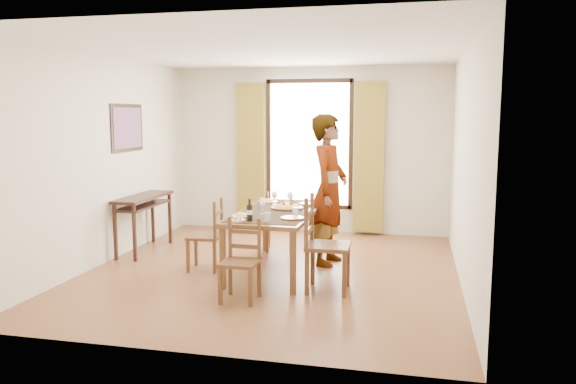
% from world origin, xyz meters
% --- Properties ---
extents(ground, '(5.00, 5.00, 0.00)m').
position_xyz_m(ground, '(0.00, 0.00, 0.00)').
color(ground, '#53291A').
rests_on(ground, ground).
extents(room_shell, '(4.60, 5.10, 2.74)m').
position_xyz_m(room_shell, '(-0.00, 0.13, 1.54)').
color(room_shell, beige).
rests_on(room_shell, ground).
extents(console_table, '(0.38, 1.20, 0.80)m').
position_xyz_m(console_table, '(-2.03, 0.60, 0.68)').
color(console_table, black).
rests_on(console_table, ground).
extents(dining_table, '(0.92, 1.94, 0.76)m').
position_xyz_m(dining_table, '(0.04, 0.09, 0.69)').
color(dining_table, brown).
rests_on(dining_table, ground).
extents(chair_west, '(0.43, 0.43, 0.89)m').
position_xyz_m(chair_west, '(-0.81, -0.11, 0.41)').
color(chair_west, brown).
rests_on(chair_west, ground).
extents(chair_north, '(0.45, 0.45, 0.87)m').
position_xyz_m(chair_north, '(-0.16, 1.06, 0.41)').
color(chair_north, brown).
rests_on(chair_north, ground).
extents(chair_south, '(0.38, 0.38, 0.85)m').
position_xyz_m(chair_south, '(-0.05, -1.12, 0.40)').
color(chair_south, brown).
rests_on(chair_south, ground).
extents(chair_east, '(0.48, 0.48, 1.06)m').
position_xyz_m(chair_east, '(0.76, -0.62, 0.49)').
color(chair_east, brown).
rests_on(chair_east, ground).
extents(man, '(0.83, 0.66, 1.94)m').
position_xyz_m(man, '(0.62, 0.53, 0.97)').
color(man, gray).
rests_on(man, ground).
extents(plate_sw, '(0.27, 0.27, 0.05)m').
position_xyz_m(plate_sw, '(-0.25, -0.45, 0.78)').
color(plate_sw, silver).
rests_on(plate_sw, dining_table).
extents(plate_se, '(0.27, 0.27, 0.05)m').
position_xyz_m(plate_se, '(0.35, -0.43, 0.78)').
color(plate_se, silver).
rests_on(plate_se, dining_table).
extents(plate_nw, '(0.27, 0.27, 0.05)m').
position_xyz_m(plate_nw, '(-0.22, 0.65, 0.78)').
color(plate_nw, silver).
rests_on(plate_nw, dining_table).
extents(plate_ne, '(0.27, 0.27, 0.05)m').
position_xyz_m(plate_ne, '(0.35, 0.62, 0.78)').
color(plate_ne, silver).
rests_on(plate_ne, dining_table).
extents(pasta_platter, '(0.40, 0.40, 0.10)m').
position_xyz_m(pasta_platter, '(0.14, 0.22, 0.81)').
color(pasta_platter, '#C95219').
rests_on(pasta_platter, dining_table).
extents(caprese_plate, '(0.20, 0.20, 0.04)m').
position_xyz_m(caprese_plate, '(-0.23, -0.68, 0.78)').
color(caprese_plate, silver).
rests_on(caprese_plate, dining_table).
extents(wine_glass_a, '(0.08, 0.08, 0.18)m').
position_xyz_m(wine_glass_a, '(-0.05, -0.24, 0.85)').
color(wine_glass_a, white).
rests_on(wine_glass_a, dining_table).
extents(wine_glass_b, '(0.08, 0.08, 0.18)m').
position_xyz_m(wine_glass_b, '(0.13, 0.44, 0.85)').
color(wine_glass_b, white).
rests_on(wine_glass_b, dining_table).
extents(wine_glass_c, '(0.08, 0.08, 0.18)m').
position_xyz_m(wine_glass_c, '(-0.09, 0.49, 0.85)').
color(wine_glass_c, white).
rests_on(wine_glass_c, dining_table).
extents(tumbler_a, '(0.07, 0.07, 0.10)m').
position_xyz_m(tumbler_a, '(0.34, -0.23, 0.81)').
color(tumbler_a, silver).
rests_on(tumbler_a, dining_table).
extents(tumbler_b, '(0.07, 0.07, 0.10)m').
position_xyz_m(tumbler_b, '(-0.24, 0.41, 0.81)').
color(tumbler_b, silver).
rests_on(tumbler_b, dining_table).
extents(tumbler_c, '(0.07, 0.07, 0.10)m').
position_xyz_m(tumbler_c, '(0.11, -0.63, 0.81)').
color(tumbler_c, silver).
rests_on(tumbler_c, dining_table).
extents(wine_bottle, '(0.07, 0.07, 0.25)m').
position_xyz_m(wine_bottle, '(-0.09, -0.66, 0.88)').
color(wine_bottle, black).
rests_on(wine_bottle, dining_table).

